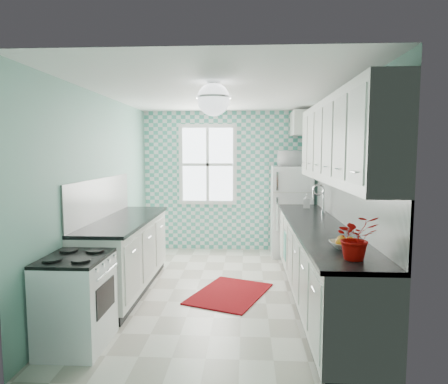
# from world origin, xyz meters

# --- Properties ---
(floor) EXTENTS (3.00, 4.40, 0.02)m
(floor) POSITION_xyz_m (0.00, 0.00, -0.01)
(floor) COLOR silver
(floor) RESTS_ON ground
(ceiling) EXTENTS (3.00, 4.40, 0.02)m
(ceiling) POSITION_xyz_m (0.00, 0.00, 2.51)
(ceiling) COLOR white
(ceiling) RESTS_ON wall_back
(wall_back) EXTENTS (3.00, 0.02, 2.50)m
(wall_back) POSITION_xyz_m (0.00, 2.21, 1.25)
(wall_back) COLOR #71A696
(wall_back) RESTS_ON floor
(wall_front) EXTENTS (3.00, 0.02, 2.50)m
(wall_front) POSITION_xyz_m (0.00, -2.21, 1.25)
(wall_front) COLOR #71A696
(wall_front) RESTS_ON floor
(wall_left) EXTENTS (0.02, 4.40, 2.50)m
(wall_left) POSITION_xyz_m (-1.51, 0.00, 1.25)
(wall_left) COLOR #71A696
(wall_left) RESTS_ON floor
(wall_right) EXTENTS (0.02, 4.40, 2.50)m
(wall_right) POSITION_xyz_m (1.51, 0.00, 1.25)
(wall_right) COLOR #71A696
(wall_right) RESTS_ON floor
(accent_wall) EXTENTS (3.00, 0.01, 2.50)m
(accent_wall) POSITION_xyz_m (0.00, 2.19, 1.25)
(accent_wall) COLOR #4DB09B
(accent_wall) RESTS_ON wall_back
(window) EXTENTS (1.04, 0.05, 1.44)m
(window) POSITION_xyz_m (-0.35, 2.16, 1.55)
(window) COLOR white
(window) RESTS_ON wall_back
(backsplash_right) EXTENTS (0.02, 3.60, 0.51)m
(backsplash_right) POSITION_xyz_m (1.49, -0.40, 1.20)
(backsplash_right) COLOR white
(backsplash_right) RESTS_ON wall_right
(backsplash_left) EXTENTS (0.02, 2.15, 0.51)m
(backsplash_left) POSITION_xyz_m (-1.49, -0.07, 1.20)
(backsplash_left) COLOR white
(backsplash_left) RESTS_ON wall_left
(upper_cabinets_right) EXTENTS (0.33, 3.20, 0.90)m
(upper_cabinets_right) POSITION_xyz_m (1.33, -0.60, 1.90)
(upper_cabinets_right) COLOR silver
(upper_cabinets_right) RESTS_ON wall_right
(upper_cabinet_fridge) EXTENTS (0.40, 0.74, 0.40)m
(upper_cabinet_fridge) POSITION_xyz_m (1.30, 1.83, 2.25)
(upper_cabinet_fridge) COLOR silver
(upper_cabinet_fridge) RESTS_ON wall_right
(ceiling_light) EXTENTS (0.34, 0.34, 0.35)m
(ceiling_light) POSITION_xyz_m (0.00, -0.80, 2.32)
(ceiling_light) COLOR silver
(ceiling_light) RESTS_ON ceiling
(base_cabinets_right) EXTENTS (0.60, 3.60, 0.90)m
(base_cabinets_right) POSITION_xyz_m (1.20, -0.40, 0.45)
(base_cabinets_right) COLOR white
(base_cabinets_right) RESTS_ON floor
(countertop_right) EXTENTS (0.63, 3.60, 0.04)m
(countertop_right) POSITION_xyz_m (1.19, -0.40, 0.92)
(countertop_right) COLOR black
(countertop_right) RESTS_ON base_cabinets_right
(base_cabinets_left) EXTENTS (0.60, 2.15, 0.90)m
(base_cabinets_left) POSITION_xyz_m (-1.20, -0.07, 0.45)
(base_cabinets_left) COLOR white
(base_cabinets_left) RESTS_ON floor
(countertop_left) EXTENTS (0.63, 2.15, 0.04)m
(countertop_left) POSITION_xyz_m (-1.19, -0.07, 0.92)
(countertop_left) COLOR black
(countertop_left) RESTS_ON base_cabinets_left
(fridge) EXTENTS (0.67, 0.67, 1.54)m
(fridge) POSITION_xyz_m (1.11, 1.82, 0.77)
(fridge) COLOR silver
(fridge) RESTS_ON floor
(stove) EXTENTS (0.55, 0.69, 0.83)m
(stove) POSITION_xyz_m (-1.20, -1.55, 0.43)
(stove) COLOR silver
(stove) RESTS_ON floor
(sink) EXTENTS (0.53, 0.44, 0.53)m
(sink) POSITION_xyz_m (1.20, 0.43, 0.93)
(sink) COLOR silver
(sink) RESTS_ON countertop_right
(rug) EXTENTS (1.13, 1.32, 0.02)m
(rug) POSITION_xyz_m (0.14, -0.14, 0.01)
(rug) COLOR maroon
(rug) RESTS_ON floor
(dish_towel) EXTENTS (0.06, 0.25, 0.38)m
(dish_towel) POSITION_xyz_m (0.89, 0.49, 0.48)
(dish_towel) COLOR teal
(dish_towel) RESTS_ON base_cabinets_right
(fruit_bowl) EXTENTS (0.28, 0.28, 0.06)m
(fruit_bowl) POSITION_xyz_m (1.20, -1.52, 0.97)
(fruit_bowl) COLOR white
(fruit_bowl) RESTS_ON countertop_right
(potted_plant) EXTENTS (0.35, 0.31, 0.36)m
(potted_plant) POSITION_xyz_m (1.20, -1.88, 1.12)
(potted_plant) COLOR #B81A09
(potted_plant) RESTS_ON countertop_right
(soap_bottle) EXTENTS (0.11, 0.11, 0.21)m
(soap_bottle) POSITION_xyz_m (1.25, 1.01, 1.05)
(soap_bottle) COLOR #8EB5C1
(soap_bottle) RESTS_ON countertop_right
(microwave) EXTENTS (0.47, 0.32, 0.26)m
(microwave) POSITION_xyz_m (1.11, 1.82, 1.67)
(microwave) COLOR white
(microwave) RESTS_ON fridge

